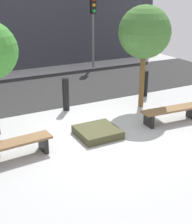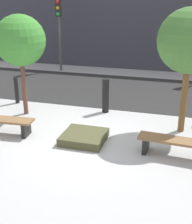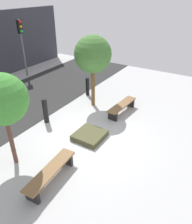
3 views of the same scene
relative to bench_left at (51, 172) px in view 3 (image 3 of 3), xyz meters
The scene contains 10 objects.
ground_plane 2.43m from the bench_left, ahead, with size 18.00×18.00×0.00m, color #AAAAAA.
road_strip 5.45m from the bench_left, 63.90° to the left, with size 18.00×4.47×0.01m, color #282828.
bench_left is the anchor object (origin of this frame).
bench_right 4.79m from the bench_left, ahead, with size 1.94×0.57×0.44m.
planter_bed 2.41m from the bench_left, ahead, with size 1.09×1.06×0.21m, color #45452A.
tree_behind_left_bench 2.50m from the bench_left, 90.00° to the left, with size 1.51×1.51×3.06m.
tree_behind_right_bench 5.47m from the bench_left, 17.95° to the left, with size 1.66×1.66×3.31m.
bollard_left 3.40m from the bench_left, 45.09° to the left, with size 0.22×0.22×1.09m, color black.
bollard_center 6.08m from the bench_left, 23.28° to the left, with size 0.19×0.19×0.96m, color black.
traffic_light_mid_west 9.75m from the bench_left, 51.03° to the left, with size 0.28×0.27×3.43m.
Camera 3 is at (-5.67, -3.78, 5.01)m, focal length 35.00 mm.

